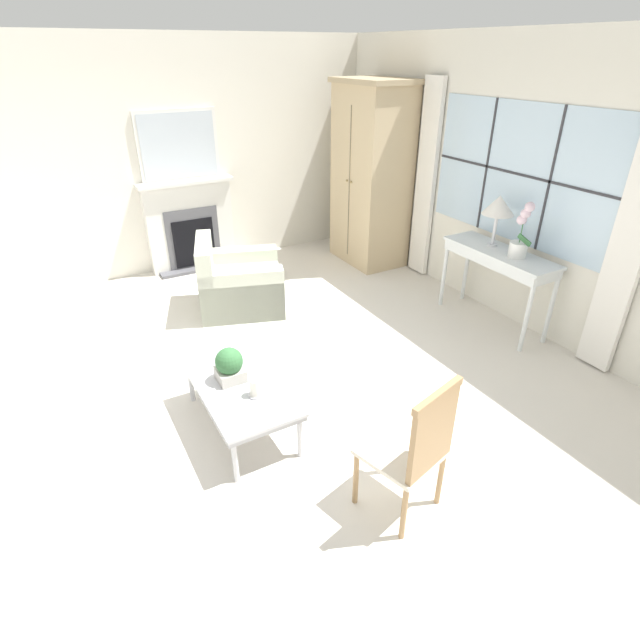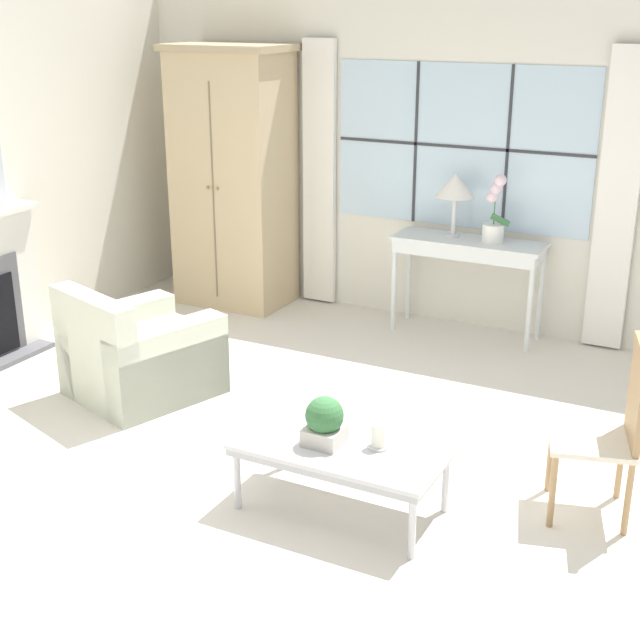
{
  "view_description": "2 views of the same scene",
  "coord_description": "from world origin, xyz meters",
  "px_view_note": "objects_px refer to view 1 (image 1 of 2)",
  "views": [
    {
      "loc": [
        3.45,
        -1.19,
        2.62
      ],
      "look_at": [
        0.44,
        0.5,
        0.73
      ],
      "focal_mm": 28.0,
      "sensor_mm": 36.0,
      "label": 1
    },
    {
      "loc": [
        2.35,
        -4.08,
        2.64
      ],
      "look_at": [
        0.14,
        0.19,
        0.92
      ],
      "focal_mm": 50.0,
      "sensor_mm": 36.0,
      "label": 2
    }
  ],
  "objects_px": {
    "console_table": "(499,260)",
    "side_chair_wooden": "(416,445)",
    "table_lamp": "(499,206)",
    "potted_orchid": "(521,237)",
    "fireplace": "(189,218)",
    "pillar_candle": "(256,388)",
    "armchair_upholstered": "(238,285)",
    "coffee_table": "(239,389)",
    "armoire": "(371,176)",
    "potted_plant_small": "(229,365)"
  },
  "relations": [
    {
      "from": "console_table",
      "to": "side_chair_wooden",
      "type": "relative_size",
      "value": 1.24
    },
    {
      "from": "table_lamp",
      "to": "potted_orchid",
      "type": "bearing_deg",
      "value": -3.62
    },
    {
      "from": "fireplace",
      "to": "pillar_candle",
      "type": "distance_m",
      "value": 3.64
    },
    {
      "from": "side_chair_wooden",
      "to": "potted_orchid",
      "type": "bearing_deg",
      "value": 120.65
    },
    {
      "from": "armchair_upholstered",
      "to": "pillar_candle",
      "type": "height_order",
      "value": "armchair_upholstered"
    },
    {
      "from": "armchair_upholstered",
      "to": "coffee_table",
      "type": "height_order",
      "value": "armchair_upholstered"
    },
    {
      "from": "potted_orchid",
      "to": "pillar_candle",
      "type": "height_order",
      "value": "potted_orchid"
    },
    {
      "from": "armoire",
      "to": "potted_plant_small",
      "type": "relative_size",
      "value": 8.51
    },
    {
      "from": "side_chair_wooden",
      "to": "coffee_table",
      "type": "distance_m",
      "value": 1.45
    },
    {
      "from": "potted_orchid",
      "to": "armchair_upholstered",
      "type": "distance_m",
      "value": 2.99
    },
    {
      "from": "armchair_upholstered",
      "to": "table_lamp",
      "type": "bearing_deg",
      "value": 56.25
    },
    {
      "from": "table_lamp",
      "to": "coffee_table",
      "type": "distance_m",
      "value": 3.15
    },
    {
      "from": "fireplace",
      "to": "side_chair_wooden",
      "type": "height_order",
      "value": "fireplace"
    },
    {
      "from": "potted_orchid",
      "to": "potted_plant_small",
      "type": "height_order",
      "value": "potted_orchid"
    },
    {
      "from": "armoire",
      "to": "coffee_table",
      "type": "relative_size",
      "value": 2.05
    },
    {
      "from": "armoire",
      "to": "pillar_candle",
      "type": "height_order",
      "value": "armoire"
    },
    {
      "from": "console_table",
      "to": "table_lamp",
      "type": "bearing_deg",
      "value": 169.26
    },
    {
      "from": "potted_orchid",
      "to": "armoire",
      "type": "bearing_deg",
      "value": -177.16
    },
    {
      "from": "fireplace",
      "to": "console_table",
      "type": "bearing_deg",
      "value": 36.68
    },
    {
      "from": "armoire",
      "to": "side_chair_wooden",
      "type": "xyz_separation_m",
      "value": [
        3.77,
        -2.23,
        -0.6
      ]
    },
    {
      "from": "console_table",
      "to": "pillar_candle",
      "type": "xyz_separation_m",
      "value": [
        0.48,
        -2.9,
        -0.26
      ]
    },
    {
      "from": "side_chair_wooden",
      "to": "potted_plant_small",
      "type": "xyz_separation_m",
      "value": [
        -1.38,
        -0.66,
        -0.02
      ]
    },
    {
      "from": "fireplace",
      "to": "armoire",
      "type": "distance_m",
      "value": 2.44
    },
    {
      "from": "armoire",
      "to": "pillar_candle",
      "type": "relative_size",
      "value": 15.34
    },
    {
      "from": "fireplace",
      "to": "potted_orchid",
      "type": "relative_size",
      "value": 3.6
    },
    {
      "from": "fireplace",
      "to": "armchair_upholstered",
      "type": "height_order",
      "value": "fireplace"
    },
    {
      "from": "pillar_candle",
      "to": "fireplace",
      "type": "bearing_deg",
      "value": 170.67
    },
    {
      "from": "table_lamp",
      "to": "armchair_upholstered",
      "type": "bearing_deg",
      "value": -123.75
    },
    {
      "from": "potted_orchid",
      "to": "console_table",
      "type": "bearing_deg",
      "value": -178.14
    },
    {
      "from": "console_table",
      "to": "pillar_candle",
      "type": "distance_m",
      "value": 2.95
    },
    {
      "from": "potted_plant_small",
      "to": "pillar_candle",
      "type": "xyz_separation_m",
      "value": [
        0.28,
        0.09,
        -0.07
      ]
    },
    {
      "from": "armchair_upholstered",
      "to": "pillar_candle",
      "type": "xyz_separation_m",
      "value": [
        2.14,
        -0.68,
        0.19
      ]
    },
    {
      "from": "table_lamp",
      "to": "side_chair_wooden",
      "type": "relative_size",
      "value": 0.53
    },
    {
      "from": "armoire",
      "to": "coffee_table",
      "type": "height_order",
      "value": "armoire"
    },
    {
      "from": "potted_plant_small",
      "to": "console_table",
      "type": "bearing_deg",
      "value": 93.92
    },
    {
      "from": "armchair_upholstered",
      "to": "pillar_candle",
      "type": "distance_m",
      "value": 2.25
    },
    {
      "from": "side_chair_wooden",
      "to": "armchair_upholstered",
      "type": "bearing_deg",
      "value": 178.02
    },
    {
      "from": "table_lamp",
      "to": "pillar_candle",
      "type": "distance_m",
      "value": 3.1
    },
    {
      "from": "coffee_table",
      "to": "fireplace",
      "type": "bearing_deg",
      "value": 169.21
    },
    {
      "from": "console_table",
      "to": "side_chair_wooden",
      "type": "xyz_separation_m",
      "value": [
        1.58,
        -2.34,
        -0.17
      ]
    },
    {
      "from": "armoire",
      "to": "coffee_table",
      "type": "distance_m",
      "value": 3.86
    },
    {
      "from": "console_table",
      "to": "side_chair_wooden",
      "type": "height_order",
      "value": "side_chair_wooden"
    },
    {
      "from": "pillar_candle",
      "to": "armchair_upholstered",
      "type": "bearing_deg",
      "value": 162.41
    },
    {
      "from": "side_chair_wooden",
      "to": "coffee_table",
      "type": "bearing_deg",
      "value": -154.28
    },
    {
      "from": "armoire",
      "to": "console_table",
      "type": "height_order",
      "value": "armoire"
    },
    {
      "from": "side_chair_wooden",
      "to": "potted_plant_small",
      "type": "bearing_deg",
      "value": -154.58
    },
    {
      "from": "console_table",
      "to": "potted_plant_small",
      "type": "height_order",
      "value": "console_table"
    },
    {
      "from": "table_lamp",
      "to": "potted_plant_small",
      "type": "height_order",
      "value": "table_lamp"
    },
    {
      "from": "fireplace",
      "to": "potted_orchid",
      "type": "bearing_deg",
      "value": 35.09
    },
    {
      "from": "armchair_upholstered",
      "to": "coffee_table",
      "type": "xyz_separation_m",
      "value": [
        1.94,
        -0.74,
        0.08
      ]
    }
  ]
}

